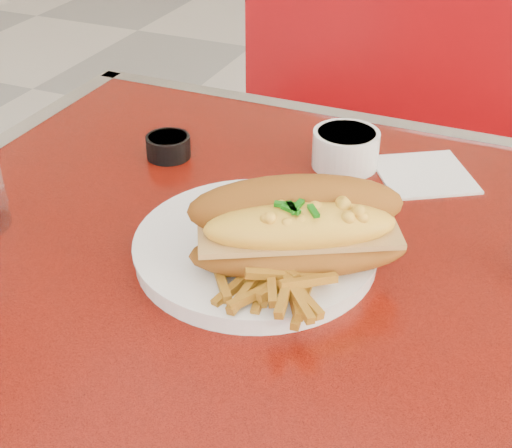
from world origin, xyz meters
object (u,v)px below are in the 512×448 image
at_px(dinner_plate, 256,247).
at_px(gravy_ramekin, 346,148).
at_px(diner_table, 389,417).
at_px(booth_bench_far, 465,258).
at_px(mac_hoagie, 298,228).
at_px(fork, 294,264).
at_px(sauce_cup_left, 168,145).

distance_m(dinner_plate, gravy_ramekin, 0.23).
bearing_deg(gravy_ramekin, diner_table, -60.62).
xyz_separation_m(diner_table, dinner_plate, (-0.17, 0.02, 0.17)).
bearing_deg(diner_table, gravy_ramekin, 119.38).
distance_m(booth_bench_far, gravy_ramekin, 0.77).
relative_size(mac_hoagie, fork, 1.75).
relative_size(diner_table, mac_hoagie, 5.08).
relative_size(booth_bench_far, fork, 8.68).
bearing_deg(booth_bench_far, mac_hoagie, -97.97).
distance_m(fork, sauce_cup_left, 0.31).
bearing_deg(gravy_ramekin, dinner_plate, -96.49).
distance_m(diner_table, mac_hoagie, 0.25).
height_order(gravy_ramekin, sauce_cup_left, gravy_ramekin).
distance_m(diner_table, sauce_cup_left, 0.44).
distance_m(booth_bench_far, mac_hoagie, 0.98).
bearing_deg(diner_table, fork, -177.03).
bearing_deg(diner_table, sauce_cup_left, 153.72).
relative_size(diner_table, sauce_cup_left, 16.45).
bearing_deg(dinner_plate, diner_table, -5.57).
xyz_separation_m(booth_bench_far, gravy_ramekin, (-0.14, -0.56, 0.51)).
xyz_separation_m(mac_hoagie, sauce_cup_left, (-0.25, 0.18, -0.04)).
height_order(diner_table, booth_bench_far, booth_bench_far).
relative_size(booth_bench_far, gravy_ramekin, 10.57).
height_order(booth_bench_far, mac_hoagie, booth_bench_far).
relative_size(booth_bench_far, sauce_cup_left, 16.04).
bearing_deg(sauce_cup_left, fork, -36.66).
bearing_deg(fork, booth_bench_far, -8.52).
bearing_deg(diner_table, dinner_plate, 174.43).
distance_m(booth_bench_far, sauce_cup_left, 0.88).
bearing_deg(booth_bench_far, dinner_plate, -101.84).
bearing_deg(sauce_cup_left, booth_bench_far, 60.00).
height_order(diner_table, gravy_ramekin, gravy_ramekin).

